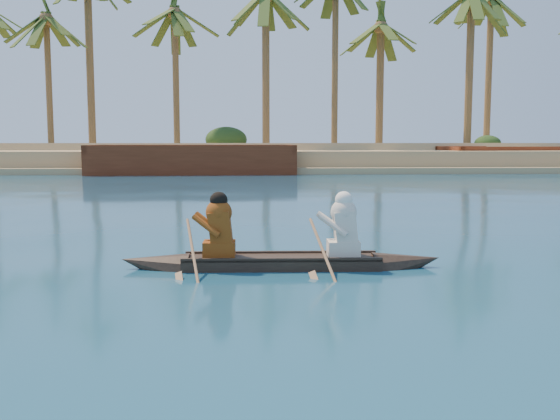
{
  "coord_description": "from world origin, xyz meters",
  "views": [
    {
      "loc": [
        -2.63,
        -13.37,
        1.94
      ],
      "look_at": [
        -2.08,
        -1.74,
        0.64
      ],
      "focal_mm": 40.0,
      "sensor_mm": 36.0,
      "label": 1
    }
  ],
  "objects": [
    {
      "name": "ground",
      "position": [
        0.0,
        0.0,
        0.0
      ],
      "size": [
        160.0,
        160.0,
        0.0
      ],
      "primitive_type": "plane",
      "color": "#0B2748",
      "rests_on": "ground"
    },
    {
      "name": "sandy_embankment",
      "position": [
        0.0,
        46.89,
        0.53
      ],
      "size": [
        150.0,
        51.0,
        1.5
      ],
      "color": "tan",
      "rests_on": "ground"
    },
    {
      "name": "shrub_cluster",
      "position": [
        0.0,
        31.5,
        1.2
      ],
      "size": [
        100.0,
        6.0,
        2.4
      ],
      "primitive_type": null,
      "color": "#283F16",
      "rests_on": "ground"
    },
    {
      "name": "palm_grove",
      "position": [
        0.0,
        35.0,
        8.0
      ],
      "size": [
        110.0,
        14.0,
        16.0
      ],
      "primitive_type": null,
      "color": "#3B531D",
      "rests_on": "ground"
    },
    {
      "name": "barge_mid",
      "position": [
        -6.02,
        23.38,
        0.69
      ],
      "size": [
        12.02,
        4.51,
        1.97
      ],
      "rotation": [
        0.0,
        0.0,
        0.05
      ],
      "color": "maroon",
      "rests_on": "ground"
    },
    {
      "name": "barge_right",
      "position": [
        15.45,
        27.0,
        0.64
      ],
      "size": [
        11.38,
        5.18,
        1.83
      ],
      "rotation": [
        0.0,
        0.0,
        0.14
      ],
      "color": "maroon",
      "rests_on": "ground"
    },
    {
      "name": "canoe",
      "position": [
        -2.17,
        -4.0,
        0.26
      ],
      "size": [
        4.9,
        0.74,
        1.35
      ],
      "rotation": [
        0.0,
        0.0,
        -0.02
      ],
      "color": "#34271C",
      "rests_on": "ground"
    }
  ]
}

